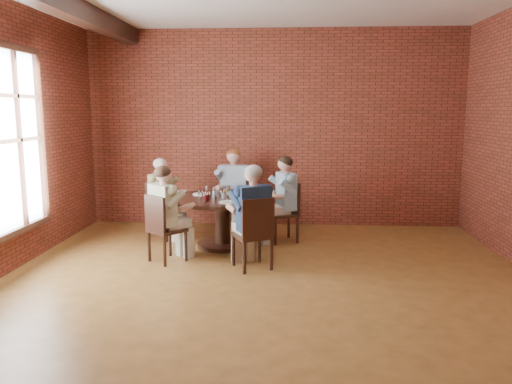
# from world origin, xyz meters

# --- Properties ---
(floor) EXTENTS (7.00, 7.00, 0.00)m
(floor) POSITION_xyz_m (0.00, 0.00, 0.00)
(floor) COLOR #9C6930
(floor) RESTS_ON ground
(wall_back) EXTENTS (7.00, 0.00, 7.00)m
(wall_back) POSITION_xyz_m (0.00, 3.50, 1.70)
(wall_back) COLOR brown
(wall_back) RESTS_ON ground
(wall_front) EXTENTS (7.00, 0.00, 7.00)m
(wall_front) POSITION_xyz_m (0.00, -3.50, 1.70)
(wall_front) COLOR brown
(wall_front) RESTS_ON ground
(dining_table) EXTENTS (1.52, 1.52, 0.75)m
(dining_table) POSITION_xyz_m (-0.72, 1.96, 0.53)
(dining_table) COLOR black
(dining_table) RESTS_ON floor
(chair_a) EXTENTS (0.55, 0.55, 0.93)m
(chair_a) POSITION_xyz_m (0.25, 2.35, 0.51)
(chair_a) COLOR black
(chair_a) RESTS_ON floor
(diner_a) EXTENTS (0.79, 0.72, 1.33)m
(diner_a) POSITION_xyz_m (0.17, 2.32, 0.66)
(diner_a) COLOR teal
(diner_a) RESTS_ON floor
(chair_b) EXTENTS (0.48, 0.48, 0.96)m
(chair_b) POSITION_xyz_m (-0.65, 3.04, 0.52)
(chair_b) COLOR black
(chair_b) RESTS_ON floor
(diner_b) EXTENTS (0.60, 0.72, 1.38)m
(diner_b) POSITION_xyz_m (-0.66, 2.95, 0.69)
(diner_b) COLOR #8296A6
(diner_b) RESTS_ON floor
(chair_c) EXTENTS (0.52, 0.52, 0.91)m
(chair_c) POSITION_xyz_m (-1.78, 2.41, 0.49)
(chair_c) COLOR black
(chair_c) RESTS_ON floor
(diner_c) EXTENTS (0.75, 0.69, 1.28)m
(diner_c) POSITION_xyz_m (-1.71, 2.38, 0.64)
(diner_c) COLOR brown
(diner_c) RESTS_ON floor
(chair_d) EXTENTS (0.58, 0.58, 0.92)m
(chair_d) POSITION_xyz_m (-1.42, 1.12, 0.50)
(chair_d) COLOR black
(chair_d) RESTS_ON floor
(diner_d) EXTENTS (0.79, 0.81, 1.30)m
(diner_d) POSITION_xyz_m (-1.37, 1.19, 0.65)
(diner_d) COLOR beige
(diner_d) RESTS_ON floor
(chair_e) EXTENTS (0.58, 0.58, 0.94)m
(chair_e) POSITION_xyz_m (-0.16, 0.88, 0.51)
(chair_e) COLOR black
(chair_e) RESTS_ON floor
(diner_e) EXTENTS (0.78, 0.83, 1.35)m
(diner_e) POSITION_xyz_m (-0.20, 0.96, 0.67)
(diner_e) COLOR #182945
(diner_e) RESTS_ON floor
(plate_a) EXTENTS (0.26, 0.26, 0.01)m
(plate_a) POSITION_xyz_m (-0.34, 2.18, 0.76)
(plate_a) COLOR white
(plate_a) RESTS_ON dining_table
(plate_b) EXTENTS (0.26, 0.26, 0.01)m
(plate_b) POSITION_xyz_m (-0.69, 2.47, 0.76)
(plate_b) COLOR white
(plate_b) RESTS_ON dining_table
(plate_c) EXTENTS (0.26, 0.26, 0.01)m
(plate_c) POSITION_xyz_m (-1.07, 2.18, 0.76)
(plate_c) COLOR white
(plate_c) RESTS_ON dining_table
(plate_d) EXTENTS (0.26, 0.26, 0.01)m
(plate_d) POSITION_xyz_m (-0.57, 1.53, 0.76)
(plate_d) COLOR white
(plate_d) RESTS_ON dining_table
(glass_a) EXTENTS (0.07, 0.07, 0.14)m
(glass_a) POSITION_xyz_m (-0.37, 2.02, 0.82)
(glass_a) COLOR white
(glass_a) RESTS_ON dining_table
(glass_b) EXTENTS (0.07, 0.07, 0.14)m
(glass_b) POSITION_xyz_m (-0.65, 2.17, 0.82)
(glass_b) COLOR white
(glass_b) RESTS_ON dining_table
(glass_c) EXTENTS (0.07, 0.07, 0.14)m
(glass_c) POSITION_xyz_m (-0.96, 2.17, 0.82)
(glass_c) COLOR white
(glass_c) RESTS_ON dining_table
(glass_d) EXTENTS (0.07, 0.07, 0.14)m
(glass_d) POSITION_xyz_m (-0.83, 1.99, 0.82)
(glass_d) COLOR white
(glass_d) RESTS_ON dining_table
(glass_e) EXTENTS (0.07, 0.07, 0.14)m
(glass_e) POSITION_xyz_m (-1.01, 1.79, 0.82)
(glass_e) COLOR white
(glass_e) RESTS_ON dining_table
(glass_f) EXTENTS (0.07, 0.07, 0.14)m
(glass_f) POSITION_xyz_m (-0.89, 1.65, 0.82)
(glass_f) COLOR white
(glass_f) RESTS_ON dining_table
(glass_g) EXTENTS (0.07, 0.07, 0.14)m
(glass_g) POSITION_xyz_m (-0.67, 1.83, 0.82)
(glass_g) COLOR white
(glass_g) RESTS_ON dining_table
(glass_h) EXTENTS (0.07, 0.07, 0.14)m
(glass_h) POSITION_xyz_m (-0.44, 1.94, 0.82)
(glass_h) COLOR white
(glass_h) RESTS_ON dining_table
(smartphone) EXTENTS (0.12, 0.16, 0.01)m
(smartphone) POSITION_xyz_m (-0.38, 1.70, 0.75)
(smartphone) COLOR black
(smartphone) RESTS_ON dining_table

